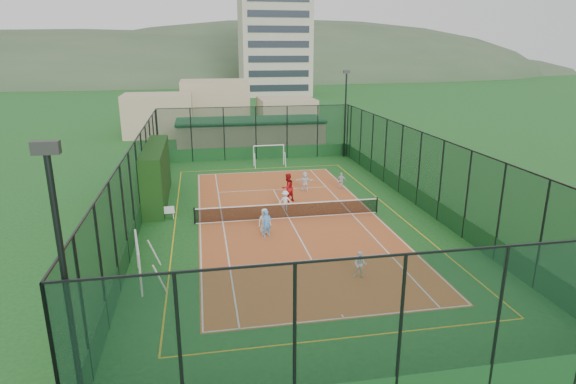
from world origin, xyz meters
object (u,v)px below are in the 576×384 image
futsal_goal_far (269,155)px  child_far_left (285,201)px  child_near_mid (267,223)px  child_far_right (341,181)px  white_bench (162,212)px  futsal_goal_near (139,262)px  child_near_right (360,265)px  floodlight_sw (69,306)px  coach (288,188)px  floodlight_ne (345,114)px  clubhouse (250,134)px  apartment_tower (274,25)px  child_near_left (265,221)px  child_far_back (305,181)px

futsal_goal_far → child_far_left: size_ratio=2.10×
child_near_mid → child_far_right: child_near_mid is taller
white_bench → futsal_goal_near: bearing=-98.0°
child_near_mid → child_far_left: bearing=46.1°
child_far_right → child_near_right: bearing=95.8°
white_bench → child_near_mid: 7.25m
child_near_mid → child_far_left: size_ratio=1.14×
floodlight_sw → futsal_goal_near: floodlight_sw is taller
futsal_goal_near → child_near_mid: futsal_goal_near is taller
floodlight_sw → coach: bearing=65.4°
white_bench → child_near_mid: size_ratio=1.02×
floodlight_ne → child_far_left: (-8.56, -15.16, -3.44)m
floodlight_sw → child_far_left: 20.29m
coach → floodlight_ne: bearing=-152.6°
futsal_goal_near → coach: bearing=-49.0°
white_bench → clubhouse: bearing=64.4°
coach → futsal_goal_near: bearing=18.8°
floodlight_ne → futsal_goal_near: floodlight_ne is taller
clubhouse → white_bench: bearing=-110.6°
child_far_right → floodlight_sw: bearing=77.4°
futsal_goal_far → floodlight_ne: bearing=15.3°
floodlight_sw → child_near_mid: (6.83, 13.80, -3.34)m
floodlight_ne → child_far_right: bearing=-107.8°
child_far_right → coach: (-4.55, -2.33, 0.36)m
apartment_tower → child_near_left: bearing=-99.3°
coach → floodlight_sw: bearing=34.1°
floodlight_ne → white_bench: size_ratio=5.25×
floodlight_sw → child_near_left: size_ratio=5.50×
floodlight_sw → child_near_left: bearing=64.6°
white_bench → child_near_right: bearing=-50.8°
floodlight_sw → child_far_left: bearing=64.4°
floodlight_ne → floodlight_sw: bearing=-117.4°
child_far_back → futsal_goal_near: bearing=63.6°
clubhouse → futsal_goal_near: 30.31m
floodlight_ne → child_near_right: floodlight_ne is taller
futsal_goal_near → white_bench: bearing=-12.1°
apartment_tower → child_far_back: size_ratio=20.39×
clubhouse → child_far_right: (5.08, -16.34, -0.93)m
floodlight_ne → apartment_tower: 66.39m
floodlight_ne → coach: bearing=-121.3°
futsal_goal_near → child_near_mid: 7.80m
clubhouse → floodlight_ne: bearing=-32.1°
child_near_left → floodlight_ne: bearing=56.4°
floodlight_sw → floodlight_ne: same height
apartment_tower → futsal_goal_near: 92.50m
futsal_goal_far → coach: (-0.27, -10.94, 0.09)m
child_far_left → futsal_goal_far: bearing=-91.2°
floodlight_ne → clubhouse: floodlight_ne is taller
white_bench → child_far_back: child_far_back is taller
floodlight_sw → futsal_goal_near: size_ratio=2.71×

